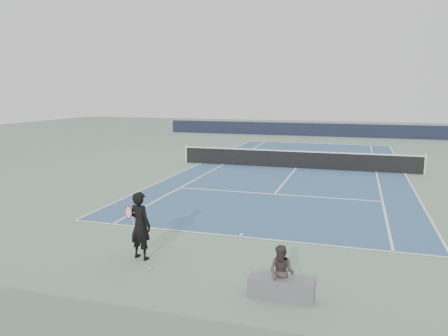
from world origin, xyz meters
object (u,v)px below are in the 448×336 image
(tennis_net, at_px, (296,159))
(tennis_player, at_px, (140,225))
(spectator_bench, at_px, (281,280))
(tennis_ball, at_px, (150,268))

(tennis_net, xyz_separation_m, tennis_player, (-1.93, -14.15, 0.35))
(tennis_net, relative_size, spectator_bench, 9.42)
(tennis_net, bearing_deg, spectator_bench, -83.41)
(tennis_net, xyz_separation_m, spectator_bench, (1.76, -15.24, -0.12))
(tennis_net, relative_size, tennis_ball, 192.91)
(tennis_net, height_order, spectator_bench, spectator_bench)
(spectator_bench, bearing_deg, tennis_ball, 170.92)
(tennis_ball, bearing_deg, tennis_player, 132.73)
(tennis_player, xyz_separation_m, spectator_bench, (3.69, -1.09, -0.47))
(tennis_player, distance_m, spectator_bench, 3.88)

